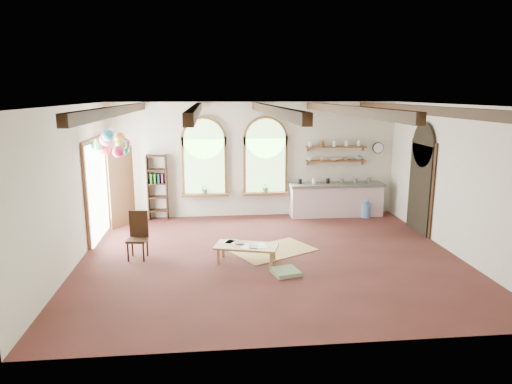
{
  "coord_description": "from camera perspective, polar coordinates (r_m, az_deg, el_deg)",
  "views": [
    {
      "loc": [
        -1.24,
        -9.13,
        3.43
      ],
      "look_at": [
        -0.25,
        0.6,
        1.3
      ],
      "focal_mm": 32.0,
      "sensor_mm": 36.0,
      "label": 1
    }
  ],
  "objects": [
    {
      "name": "water_jug_a",
      "position": [
        13.21,
        13.59,
        -2.15
      ],
      "size": [
        0.27,
        0.27,
        0.51
      ],
      "color": "#537CB3",
      "rests_on": "floor"
    },
    {
      "name": "tablet",
      "position": [
        9.37,
        -0.36,
        -6.8
      ],
      "size": [
        0.2,
        0.27,
        0.01
      ],
      "primitive_type": "cube",
      "rotation": [
        0.0,
        0.0,
        -0.11
      ],
      "color": "black",
      "rests_on": "coffee_table"
    },
    {
      "name": "floor",
      "position": [
        9.83,
        1.83,
        -8.16
      ],
      "size": [
        8.0,
        8.0,
        0.0
      ],
      "primitive_type": "plane",
      "color": "#582524",
      "rests_on": "ground"
    },
    {
      "name": "bookshelf",
      "position": [
        12.79,
        -12.22,
        0.56
      ],
      "size": [
        0.53,
        0.32,
        1.8
      ],
      "color": "#342110",
      "rests_on": "floor"
    },
    {
      "name": "shelf_bowl_b",
      "position": [
        13.22,
        11.19,
        4.06
      ],
      "size": [
        0.2,
        0.2,
        0.06
      ],
      "primitive_type": "imported",
      "color": "#8C664C",
      "rests_on": "wall_shelf_lower"
    },
    {
      "name": "shelf_cup_b",
      "position": [
        13.03,
        8.24,
        4.12
      ],
      "size": [
        0.1,
        0.1,
        0.09
      ],
      "primitive_type": "imported",
      "color": "beige",
      "rests_on": "wall_shelf_lower"
    },
    {
      "name": "shelf_bowl_a",
      "position": [
        13.12,
        9.72,
        4.04
      ],
      "size": [
        0.22,
        0.22,
        0.05
      ],
      "primitive_type": "imported",
      "color": "beige",
      "rests_on": "wall_shelf_lower"
    },
    {
      "name": "kitchen_counter",
      "position": [
        13.17,
        9.97,
        -0.9
      ],
      "size": [
        2.68,
        0.62,
        0.94
      ],
      "color": "beige",
      "rests_on": "floor"
    },
    {
      "name": "coffee_table",
      "position": [
        9.47,
        -1.21,
        -6.91
      ],
      "size": [
        1.39,
        0.92,
        0.36
      ],
      "color": "tan",
      "rests_on": "floor"
    },
    {
      "name": "left_doorway",
      "position": [
        11.49,
        -19.3,
        0.11
      ],
      "size": [
        0.1,
        1.9,
        2.5
      ],
      "primitive_type": "cube",
      "color": "brown",
      "rests_on": "floor"
    },
    {
      "name": "floor_mat",
      "position": [
        10.22,
        2.29,
        -7.31
      ],
      "size": [
        2.01,
        1.75,
        0.02
      ],
      "primitive_type": "cube",
      "rotation": [
        0.0,
        0.0,
        0.5
      ],
      "color": "tan",
      "rests_on": "floor"
    },
    {
      "name": "floor_cushion",
      "position": [
        8.98,
        3.71,
        -9.93
      ],
      "size": [
        0.58,
        0.58,
        0.08
      ],
      "primitive_type": "cube",
      "rotation": [
        0.0,
        0.0,
        0.25
      ],
      "color": "#6F9164",
      "rests_on": "floor"
    },
    {
      "name": "shelf_vase",
      "position": [
        13.31,
        12.65,
        4.34
      ],
      "size": [
        0.18,
        0.18,
        0.19
      ],
      "primitive_type": "imported",
      "color": "slate",
      "rests_on": "wall_shelf_lower"
    },
    {
      "name": "wall_shelf_lower",
      "position": [
        13.14,
        9.93,
        3.84
      ],
      "size": [
        1.7,
        0.24,
        0.04
      ],
      "primitive_type": "cube",
      "color": "brown",
      "rests_on": "wall_back"
    },
    {
      "name": "wall_shelf_upper",
      "position": [
        13.09,
        9.99,
        5.57
      ],
      "size": [
        1.7,
        0.24,
        0.04
      ],
      "primitive_type": "cube",
      "color": "brown",
      "rests_on": "wall_back"
    },
    {
      "name": "window_left",
      "position": [
        12.69,
        -6.47,
        4.03
      ],
      "size": [
        1.3,
        0.28,
        2.2
      ],
      "color": "brown",
      "rests_on": "floor"
    },
    {
      "name": "table_book",
      "position": [
        9.58,
        -2.62,
        -6.35
      ],
      "size": [
        0.18,
        0.26,
        0.02
      ],
      "primitive_type": "imported",
      "rotation": [
        0.0,
        0.0,
        -0.01
      ],
      "color": "olive",
      "rests_on": "coffee_table"
    },
    {
      "name": "wall_clock",
      "position": [
        13.55,
        15.02,
        5.35
      ],
      "size": [
        0.32,
        0.04,
        0.32
      ],
      "primitive_type": "cylinder",
      "rotation": [
        1.57,
        0.0,
        0.0
      ],
      "color": "black",
      "rests_on": "wall_back"
    },
    {
      "name": "window_right",
      "position": [
        12.78,
        1.19,
        4.16
      ],
      "size": [
        1.3,
        0.28,
        2.2
      ],
      "color": "brown",
      "rests_on": "floor"
    },
    {
      "name": "water_jug_b",
      "position": [
        13.52,
        14.02,
        -1.73
      ],
      "size": [
        0.3,
        0.3,
        0.57
      ],
      "color": "#537CB3",
      "rests_on": "floor"
    },
    {
      "name": "potted_plant_right",
      "position": [
        12.81,
        1.24,
        0.63
      ],
      "size": [
        0.27,
        0.23,
        0.3
      ],
      "primitive_type": "imported",
      "color": "#598C4C",
      "rests_on": "window_right"
    },
    {
      "name": "potted_plant_left",
      "position": [
        12.72,
        -6.39,
        0.47
      ],
      "size": [
        0.27,
        0.23,
        0.3
      ],
      "primitive_type": "imported",
      "color": "#598C4C",
      "rests_on": "window_left"
    },
    {
      "name": "ceiling_beams",
      "position": [
        9.22,
        1.97,
        10.2
      ],
      "size": [
        6.2,
        6.8,
        0.18
      ],
      "primitive_type": null,
      "color": "#342110",
      "rests_on": "ceiling"
    },
    {
      "name": "shelf_cup_a",
      "position": [
        12.95,
        6.73,
        4.13
      ],
      "size": [
        0.12,
        0.1,
        0.1
      ],
      "primitive_type": "imported",
      "color": "white",
      "rests_on": "wall_shelf_lower"
    },
    {
      "name": "side_chair",
      "position": [
        9.99,
        -14.55,
        -6.46
      ],
      "size": [
        0.44,
        0.44,
        1.01
      ],
      "color": "#342110",
      "rests_on": "floor"
    },
    {
      "name": "right_doorway",
      "position": [
        12.06,
        19.83,
        0.38
      ],
      "size": [
        0.1,
        1.3,
        2.4
      ],
      "primitive_type": "cube",
      "color": "black",
      "rests_on": "floor"
    },
    {
      "name": "balloon_cluster",
      "position": [
        10.84,
        -17.4,
        5.85
      ],
      "size": [
        0.85,
        0.98,
        1.16
      ],
      "color": "white",
      "rests_on": "floor"
    }
  ]
}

